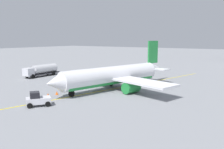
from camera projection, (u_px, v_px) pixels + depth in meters
ground_plane at (112, 89)px, 48.59m from camera, size 400.00×400.00×0.00m
airplane at (114, 76)px, 48.50m from camera, size 29.72×27.65×9.65m
fuel_tanker at (42, 70)px, 64.53m from camera, size 10.67×2.95×3.15m
pushback_tug at (38, 99)px, 36.42m from camera, size 4.10×3.84×2.20m
refueling_worker at (65, 77)px, 59.22m from camera, size 0.63×0.62×1.71m
safety_cone_nose at (48, 95)px, 42.02m from camera, size 0.60×0.60×0.67m
safety_cone_wingtip at (57, 93)px, 43.76m from camera, size 0.57×0.57×0.63m
taxi_line_marking at (112, 89)px, 48.59m from camera, size 62.57×16.66×0.01m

